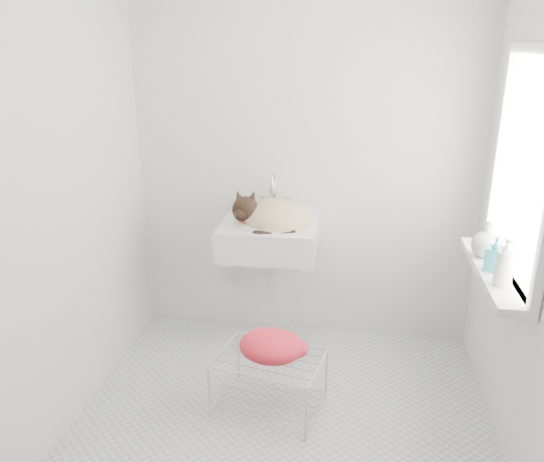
# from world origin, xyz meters

# --- Properties ---
(floor) EXTENTS (2.20, 2.00, 0.02)m
(floor) POSITION_xyz_m (0.00, 0.00, 0.00)
(floor) COLOR silver
(floor) RESTS_ON ground
(back_wall) EXTENTS (2.20, 0.02, 2.50)m
(back_wall) POSITION_xyz_m (0.00, 1.00, 1.25)
(back_wall) COLOR silver
(back_wall) RESTS_ON ground
(right_wall) EXTENTS (0.02, 2.00, 2.50)m
(right_wall) POSITION_xyz_m (1.10, 0.00, 1.25)
(right_wall) COLOR silver
(right_wall) RESTS_ON ground
(left_wall) EXTENTS (0.02, 2.00, 2.50)m
(left_wall) POSITION_xyz_m (-1.10, 0.00, 1.25)
(left_wall) COLOR silver
(left_wall) RESTS_ON ground
(window_glass) EXTENTS (0.01, 0.80, 1.00)m
(window_glass) POSITION_xyz_m (1.09, 0.20, 1.35)
(window_glass) COLOR white
(window_glass) RESTS_ON right_wall
(window_frame) EXTENTS (0.04, 0.90, 1.10)m
(window_frame) POSITION_xyz_m (1.07, 0.20, 1.35)
(window_frame) COLOR white
(window_frame) RESTS_ON right_wall
(windowsill) EXTENTS (0.16, 0.88, 0.04)m
(windowsill) POSITION_xyz_m (1.01, 0.20, 0.83)
(windowsill) COLOR white
(windowsill) RESTS_ON right_wall
(sink) EXTENTS (0.59, 0.52, 0.24)m
(sink) POSITION_xyz_m (-0.19, 0.74, 0.85)
(sink) COLOR white
(sink) RESTS_ON back_wall
(faucet) EXTENTS (0.22, 0.15, 0.22)m
(faucet) POSITION_xyz_m (-0.19, 0.92, 0.99)
(faucet) COLOR silver
(faucet) RESTS_ON sink
(cat) EXTENTS (0.46, 0.37, 0.29)m
(cat) POSITION_xyz_m (-0.17, 0.72, 0.89)
(cat) COLOR #CCBD8D
(cat) RESTS_ON sink
(wire_rack) EXTENTS (0.61, 0.48, 0.32)m
(wire_rack) POSITION_xyz_m (-0.09, 0.08, 0.15)
(wire_rack) COLOR beige
(wire_rack) RESTS_ON floor
(towel) EXTENTS (0.36, 0.27, 0.14)m
(towel) POSITION_xyz_m (-0.08, 0.07, 0.35)
(towel) COLOR red
(towel) RESTS_ON wire_rack
(bottle_a) EXTENTS (0.09, 0.09, 0.19)m
(bottle_a) POSITION_xyz_m (1.00, 0.01, 0.85)
(bottle_a) COLOR white
(bottle_a) RESTS_ON windowsill
(bottle_b) EXTENTS (0.11, 0.11, 0.18)m
(bottle_b) POSITION_xyz_m (1.00, 0.17, 0.85)
(bottle_b) COLOR teal
(bottle_b) RESTS_ON windowsill
(bottle_c) EXTENTS (0.16, 0.16, 0.19)m
(bottle_c) POSITION_xyz_m (1.00, 0.36, 0.85)
(bottle_c) COLOR silver
(bottle_c) RESTS_ON windowsill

